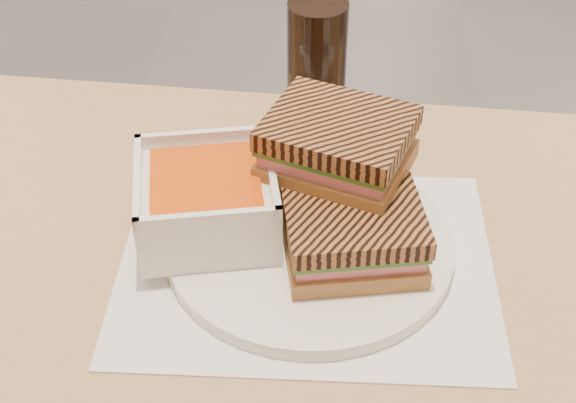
# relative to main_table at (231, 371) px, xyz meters

# --- Properties ---
(main_table) EXTENTS (1.25, 0.78, 0.75)m
(main_table) POSITION_rel_main_table_xyz_m (0.00, 0.00, 0.00)
(main_table) COLOR tan
(main_table) RESTS_ON ground
(tray_liner) EXTENTS (0.36, 0.28, 0.00)m
(tray_liner) POSITION_rel_main_table_xyz_m (0.07, 0.05, 0.11)
(tray_liner) COLOR white
(tray_liner) RESTS_ON main_table
(plate) EXTENTS (0.28, 0.28, 0.02)m
(plate) POSITION_rel_main_table_xyz_m (0.08, 0.06, 0.12)
(plate) COLOR white
(plate) RESTS_ON tray_liner
(soup_bowl) EXTENTS (0.16, 0.16, 0.07)m
(soup_bowl) POSITION_rel_main_table_xyz_m (-0.02, 0.08, 0.16)
(soup_bowl) COLOR white
(soup_bowl) RESTS_ON plate
(panini_lower) EXTENTS (0.14, 0.13, 0.06)m
(panini_lower) POSITION_rel_main_table_xyz_m (0.12, 0.04, 0.16)
(panini_lower) COLOR #A17A3E
(panini_lower) RESTS_ON plate
(panini_upper) EXTENTS (0.16, 0.15, 0.06)m
(panini_upper) POSITION_rel_main_table_xyz_m (0.10, 0.11, 0.21)
(panini_upper) COLOR #A17A3E
(panini_upper) RESTS_ON panini_lower
(cola_glass) EXTENTS (0.07, 0.07, 0.15)m
(cola_glass) POSITION_rel_main_table_xyz_m (0.08, 0.30, 0.19)
(cola_glass) COLOR black
(cola_glass) RESTS_ON main_table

